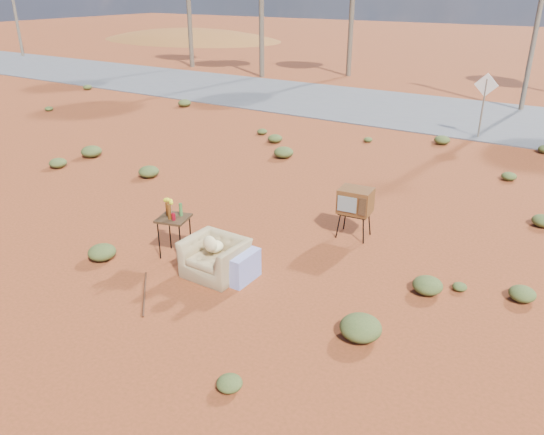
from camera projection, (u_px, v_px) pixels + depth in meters
The scene contains 10 objects.
ground at pixel (240, 274), 9.69m from camera, with size 140.00×140.00×0.00m, color maroon.
highway at pixel (457, 115), 21.29m from camera, with size 140.00×7.00×0.04m, color #565659.
dirt_mound at pixel (191, 40), 50.65m from camera, with size 26.00×18.00×2.00m, color brown.
armchair at pixel (220, 254), 9.47m from camera, with size 1.24×0.78×0.92m.
tv_unit at pixel (355, 202), 10.81m from camera, with size 0.71×0.59×1.06m.
side_table at pixel (172, 215), 10.07m from camera, with size 0.69×0.69×1.12m.
rusty_bar at pixel (145, 293), 9.04m from camera, with size 0.04×0.04×1.42m, color #4E2814.
road_sign at pixel (485, 94), 17.63m from camera, with size 0.78×0.06×2.19m.
utility_pole_center at pixel (541, 4), 20.58m from camera, with size 1.40×0.20×8.00m.
scrub_patch at pixel (314, 187), 13.45m from camera, with size 17.49×8.07×0.33m.
Camera 1 is at (5.01, -6.83, 4.85)m, focal length 35.00 mm.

